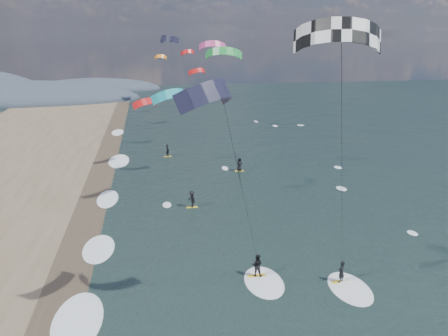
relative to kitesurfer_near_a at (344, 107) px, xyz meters
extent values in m
cube|color=#382D23|center=(-15.07, 7.61, -12.70)|extent=(3.00, 240.00, 0.00)
ellipsoid|color=#3D4756|center=(-43.07, 97.61, -12.70)|extent=(64.00, 24.00, 10.00)
ellipsoid|color=#3D4756|center=(-25.07, 117.61, -12.70)|extent=(40.00, 18.00, 7.00)
cube|color=yellow|center=(3.07, 4.83, -12.67)|extent=(1.25, 0.37, 0.05)
imported|color=black|center=(3.07, 4.83, -11.88)|extent=(0.67, 0.62, 1.54)
ellipsoid|color=white|center=(3.37, 4.03, -12.70)|extent=(2.60, 4.20, 0.12)
cylinder|color=black|center=(1.07, 1.83, -3.95)|extent=(0.02, 0.02, 16.56)
cube|color=yellow|center=(-2.31, 6.55, -12.67)|extent=(1.26, 0.39, 0.06)
imported|color=black|center=(-2.31, 6.55, -11.84)|extent=(0.95, 0.85, 1.60)
ellipsoid|color=white|center=(-2.01, 5.75, -12.70)|extent=(2.60, 4.20, 0.12)
cylinder|color=black|center=(-4.06, 3.55, -5.23)|extent=(0.02, 0.02, 14.16)
cube|color=yellow|center=(-5.43, 19.82, -12.68)|extent=(1.10, 0.35, 0.05)
imported|color=black|center=(-5.43, 19.82, -11.83)|extent=(1.03, 1.23, 1.65)
cube|color=yellow|center=(1.49, 30.55, -12.68)|extent=(1.10, 0.35, 0.05)
imported|color=black|center=(1.49, 30.55, -11.84)|extent=(0.90, 0.71, 1.61)
cube|color=yellow|center=(-6.83, 38.68, -12.68)|extent=(1.10, 0.35, 0.05)
imported|color=black|center=(-6.83, 38.68, -11.82)|extent=(0.62, 0.72, 1.66)
ellipsoid|color=white|center=(-13.87, 3.61, -12.70)|extent=(2.40, 5.40, 0.11)
ellipsoid|color=white|center=(-13.87, 12.61, -12.70)|extent=(2.40, 5.40, 0.11)
ellipsoid|color=white|center=(-13.87, 23.61, -12.70)|extent=(2.40, 5.40, 0.11)
ellipsoid|color=white|center=(-13.87, 37.61, -12.70)|extent=(2.40, 5.40, 0.11)
ellipsoid|color=white|center=(-13.87, 55.61, -12.70)|extent=(2.40, 5.40, 0.11)
camera|label=1|loc=(-9.11, -19.29, 3.30)|focal=35.00mm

